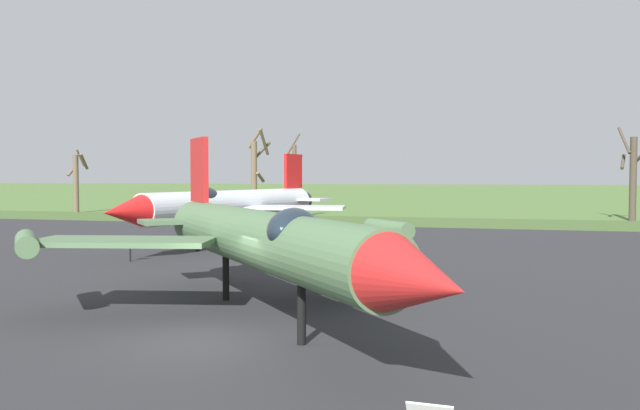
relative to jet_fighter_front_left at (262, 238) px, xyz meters
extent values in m
plane|color=#4C6B33|center=(-0.66, -2.27, -2.33)|extent=(600.00, 600.00, 0.00)
cube|color=#28282B|center=(-0.66, 11.34, -2.30)|extent=(94.80, 45.36, 0.05)
cube|color=#3F5829|center=(-0.66, 40.02, -2.30)|extent=(154.80, 12.00, 0.06)
cylinder|color=#4C6B47|center=(-0.21, 0.25, -0.04)|extent=(10.14, 11.61, 1.60)
cone|color=#B21E1E|center=(4.98, -5.91, -0.04)|extent=(2.59, 2.68, 1.47)
cylinder|color=black|center=(-4.88, 5.79, -0.04)|extent=(1.42, 1.39, 1.12)
ellipsoid|color=#19232D|center=(1.43, -1.69, 0.40)|extent=(1.13, 2.13, 1.07)
cube|color=#4C6B47|center=(-4.03, -0.35, -0.16)|extent=(5.34, 3.13, 0.15)
cube|color=#4C6B47|center=(1.02, 3.91, -0.16)|extent=(3.84, 5.45, 0.15)
cylinder|color=#4C6B47|center=(-6.38, -1.44, -0.16)|extent=(2.10, 2.34, 0.60)
cylinder|color=#4C6B47|center=(2.50, 6.04, -0.16)|extent=(2.10, 2.34, 0.60)
cube|color=#B21E1E|center=(-4.26, 5.05, 1.92)|extent=(1.32, 1.52, 2.32)
cube|color=#4C6B47|center=(-5.12, 4.19, 0.08)|extent=(2.34, 2.30, 0.15)
cube|color=#4C6B47|center=(-3.26, 5.76, 0.08)|extent=(2.34, 2.30, 0.15)
cylinder|color=black|center=(1.75, -2.08, -1.58)|extent=(0.21, 0.21, 1.49)
cylinder|color=black|center=(-2.17, 2.58, -1.58)|extent=(0.21, 0.21, 1.49)
cylinder|color=silver|center=(-8.28, 17.89, 0.06)|extent=(5.11, 14.40, 1.66)
cone|color=red|center=(-10.31, 9.75, 0.06)|extent=(2.05, 2.65, 1.53)
cylinder|color=black|center=(-6.46, 25.21, 0.06)|extent=(1.35, 1.17, 1.17)
ellipsoid|color=#19232D|center=(-8.90, 15.41, 0.52)|extent=(1.29, 2.43, 1.21)
cube|color=silver|center=(-11.41, 19.85, -0.07)|extent=(6.09, 5.65, 0.16)
cube|color=silver|center=(-4.60, 18.15, -0.07)|extent=(5.77, 3.85, 0.16)
cube|color=red|center=(-6.70, 24.22, 2.01)|extent=(0.67, 1.96, 2.24)
cube|color=silver|center=(-8.08, 24.47, 0.18)|extent=(2.45, 2.02, 0.16)
cube|color=silver|center=(-5.37, 23.80, 0.18)|extent=(2.45, 2.02, 0.16)
cylinder|color=black|center=(-9.05, 14.81, -1.55)|extent=(0.22, 0.22, 1.55)
cylinder|color=black|center=(-7.52, 20.97, -1.55)|extent=(0.22, 0.22, 1.55)
cylinder|color=black|center=(-10.22, 10.14, -1.97)|extent=(0.08, 0.08, 0.72)
cube|color=white|center=(-10.22, 10.14, -1.45)|extent=(0.53, 0.26, 0.34)
cylinder|color=brown|center=(-38.32, 45.41, 0.84)|extent=(0.61, 0.61, 6.34)
cylinder|color=brown|center=(-38.85, 45.57, 2.34)|extent=(0.70, 1.39, 1.40)
cylinder|color=brown|center=(-37.68, 45.40, 3.66)|extent=(0.23, 1.45, 1.92)
cylinder|color=brown|center=(-37.42, 45.64, 3.30)|extent=(0.81, 2.06, 1.79)
cylinder|color=brown|center=(-18.42, 47.81, 1.50)|extent=(0.62, 0.62, 7.65)
cylinder|color=brown|center=(-18.05, 48.94, 4.28)|extent=(2.54, 1.09, 2.18)
cylinder|color=brown|center=(-18.55, 48.49, 5.71)|extent=(1.69, 0.62, 2.26)
cylinder|color=brown|center=(-17.69, 47.75, 1.59)|extent=(0.45, 1.67, 1.17)
cylinder|color=brown|center=(-17.30, 47.80, 5.25)|extent=(0.34, 2.49, 2.71)
cylinder|color=brown|center=(-12.25, 42.28, 1.16)|extent=(0.39, 0.39, 6.97)
cylinder|color=brown|center=(-12.51, 42.79, 4.75)|extent=(1.28, 0.79, 2.06)
cylinder|color=brown|center=(-12.56, 43.01, 2.58)|extent=(1.63, 0.82, 1.63)
cylinder|color=brown|center=(-12.75, 42.44, 2.28)|extent=(0.57, 1.21, 1.40)
cylinder|color=brown|center=(-12.39, 42.93, 2.75)|extent=(1.52, 0.53, 2.00)
cylinder|color=#42382D|center=(17.97, 46.76, 1.42)|extent=(0.60, 0.60, 7.51)
cylinder|color=#42382D|center=(18.61, 47.24, 3.38)|extent=(1.31, 1.61, 1.43)
cylinder|color=#42382D|center=(17.12, 46.45, 4.86)|extent=(0.94, 1.98, 2.52)
cylinder|color=#42382D|center=(17.15, 46.97, 2.96)|extent=(0.74, 1.87, 1.44)
camera|label=1|loc=(6.13, -16.67, 1.70)|focal=36.65mm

